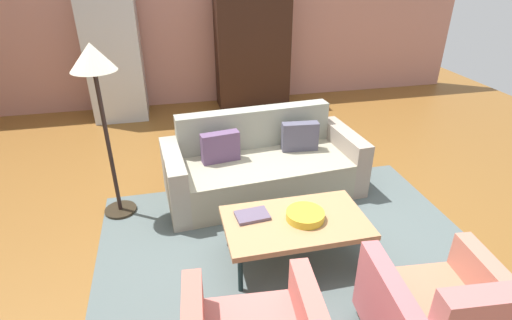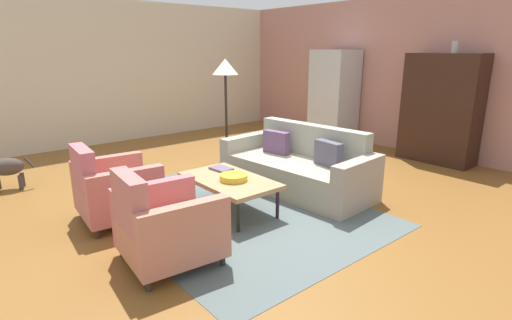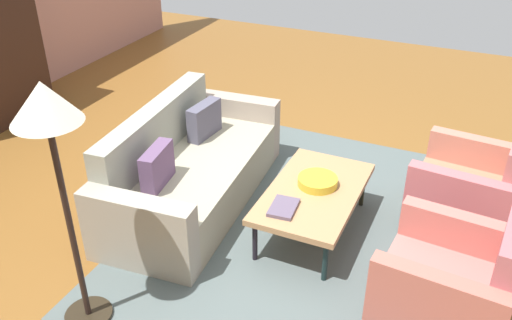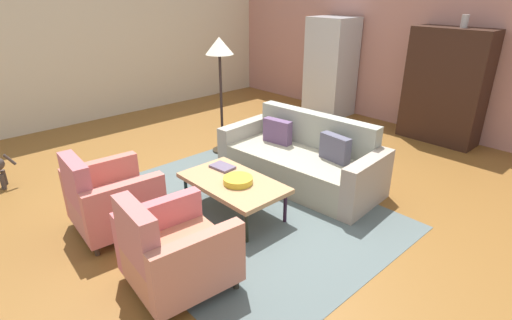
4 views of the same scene
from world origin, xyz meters
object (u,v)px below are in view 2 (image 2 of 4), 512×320
object	(u,v)px
vase_tall	(455,47)
dog	(3,168)
book_stack	(221,169)
cabinet	(441,109)
couch	(299,169)
armchair_right	(163,228)
armchair_left	(112,192)
floor_lamp	(225,77)
refrigerator	(334,96)
coffee_table	(229,181)
fruit_bowl	(234,177)

from	to	relation	value
vase_tall	dog	bearing A→B (deg)	-118.25
book_stack	cabinet	distance (m)	3.99
couch	armchair_right	bearing A→B (deg)	99.88
armchair_left	floor_lamp	world-z (taller)	floor_lamp
book_stack	dog	size ratio (longest dim) A/B	0.43
armchair_right	vase_tall	bearing A→B (deg)	95.10
couch	refrigerator	xyz separation A→B (m)	(-1.66, 2.71, 0.64)
book_stack	armchair_right	bearing A→B (deg)	-53.99
couch	cabinet	size ratio (longest dim) A/B	1.20
armchair_right	floor_lamp	xyz separation A→B (m)	(-2.13, 2.24, 1.10)
armchair_left	cabinet	xyz separation A→B (m)	(1.12, 5.16, 0.56)
coffee_table	fruit_bowl	bearing A→B (deg)	0.00
armchair_left	refrigerator	world-z (taller)	refrigerator
armchair_left	refrigerator	bearing A→B (deg)	106.70
coffee_table	cabinet	size ratio (longest dim) A/B	0.67
armchair_right	fruit_bowl	distance (m)	1.28
armchair_right	refrigerator	xyz separation A→B (m)	(-2.26, 5.06, 0.58)
coffee_table	book_stack	bearing A→B (deg)	160.00
armchair_left	refrigerator	xyz separation A→B (m)	(-1.06, 5.06, 0.58)
cabinet	floor_lamp	world-z (taller)	cabinet
fruit_bowl	armchair_left	bearing A→B (deg)	-120.55
couch	dog	distance (m)	4.02
couch	refrigerator	distance (m)	3.24
armchair_left	cabinet	world-z (taller)	cabinet
armchair_left	dog	world-z (taller)	armchair_left
armchair_left	cabinet	distance (m)	5.31
refrigerator	floor_lamp	world-z (taller)	refrigerator
book_stack	cabinet	bearing A→B (deg)	77.51
vase_tall	refrigerator	size ratio (longest dim) A/B	0.10
fruit_bowl	refrigerator	size ratio (longest dim) A/B	0.17
vase_tall	floor_lamp	distance (m)	3.65
armchair_left	dog	bearing A→B (deg)	-154.15
coffee_table	refrigerator	size ratio (longest dim) A/B	0.65
cabinet	couch	bearing A→B (deg)	-100.47
couch	book_stack	distance (m)	1.12
vase_tall	floor_lamp	bearing A→B (deg)	-126.37
book_stack	refrigerator	size ratio (longest dim) A/B	0.16
couch	refrigerator	bearing A→B (deg)	-62.86
coffee_table	book_stack	distance (m)	0.37
book_stack	vase_tall	bearing A→B (deg)	76.09
book_stack	vase_tall	distance (m)	4.25
coffee_table	fruit_bowl	world-z (taller)	fruit_bowl
armchair_right	cabinet	xyz separation A→B (m)	(-0.08, 5.16, 0.56)
fruit_bowl	book_stack	world-z (taller)	fruit_bowl
armchair_left	armchair_right	bearing A→B (deg)	4.82
vase_tall	dog	xyz separation A→B (m)	(-3.18, -5.91, -1.58)
coffee_table	book_stack	xyz separation A→B (m)	(-0.34, 0.13, 0.05)
armchair_left	refrigerator	distance (m)	5.20
couch	fruit_bowl	xyz separation A→B (m)	(0.09, -1.19, 0.15)
book_stack	cabinet	size ratio (longest dim) A/B	0.16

